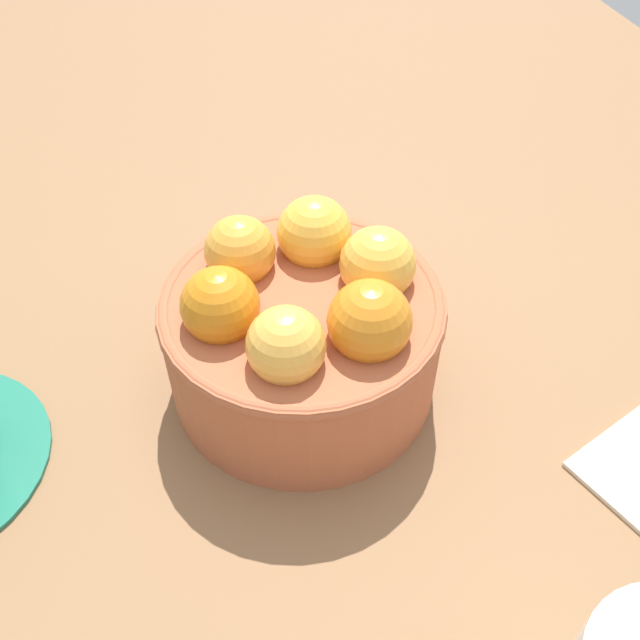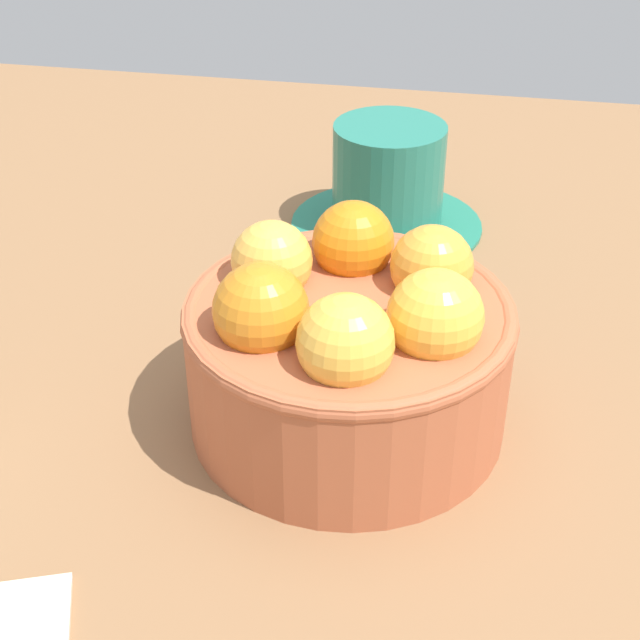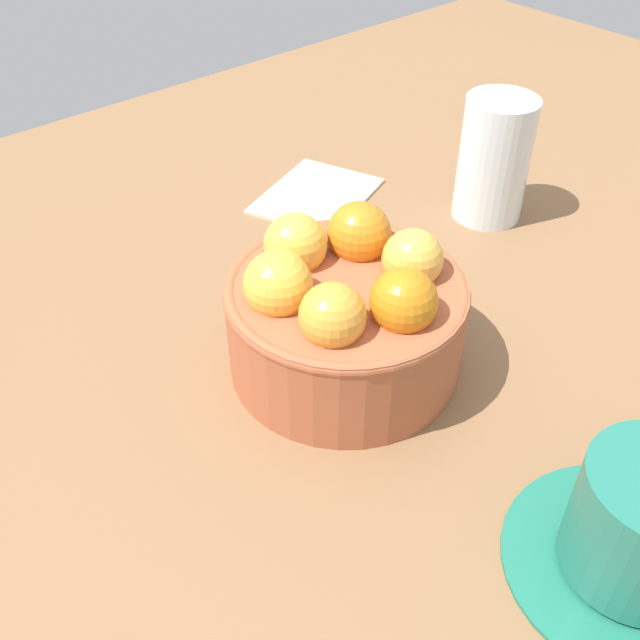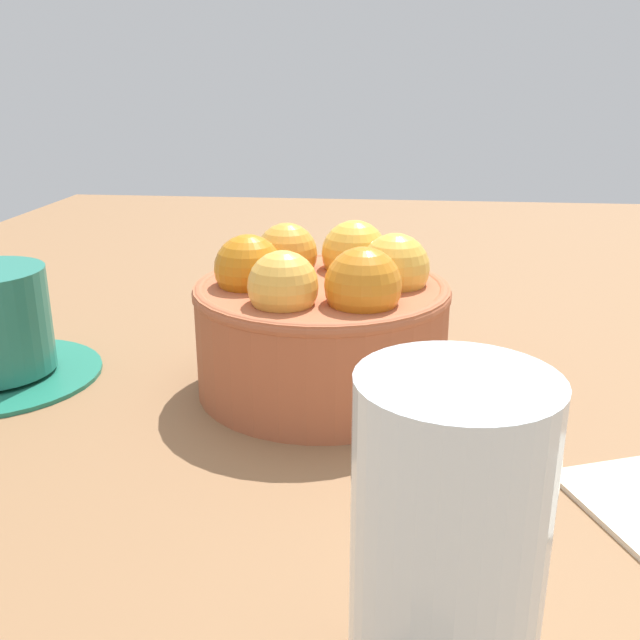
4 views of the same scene
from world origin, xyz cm
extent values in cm
cube|color=brown|center=(0.00, 0.00, -2.09)|extent=(156.13, 104.22, 4.19)
cylinder|color=#AD5938|center=(0.00, 0.00, 3.59)|extent=(16.48, 16.48, 7.18)
torus|color=#AD5938|center=(0.00, 0.00, 6.78)|extent=(16.68, 16.68, 1.00)
sphere|color=#F0B341|center=(0.57, -4.66, 8.27)|extent=(4.47, 4.47, 4.47)
sphere|color=gold|center=(4.32, -1.84, 8.27)|extent=(4.58, 4.58, 4.58)
sphere|color=gold|center=(3.75, 2.82, 8.27)|extent=(4.25, 4.25, 4.25)
sphere|color=orange|center=(-0.57, 4.66, 8.27)|extent=(4.38, 4.38, 4.38)
sphere|color=#F2B046|center=(-4.32, 1.84, 8.27)|extent=(4.20, 4.20, 4.20)
sphere|color=orange|center=(-3.75, -2.82, 8.27)|extent=(4.59, 4.59, 4.59)
camera|label=1|loc=(-27.98, 6.15, 34.30)|focal=38.83mm
camera|label=2|loc=(5.89, -38.47, 31.87)|focal=52.52mm
camera|label=3|loc=(26.98, 28.65, 36.89)|focal=41.36mm
camera|label=4|loc=(-43.88, -4.55, 19.87)|focal=39.95mm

